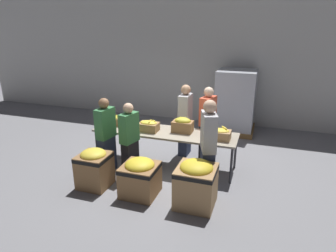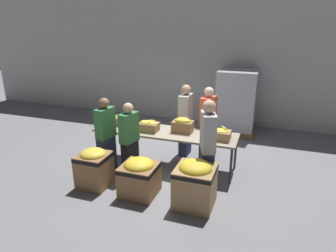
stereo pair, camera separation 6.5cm
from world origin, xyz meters
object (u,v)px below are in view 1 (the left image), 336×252
banana_box_3 (218,134)px  banana_box_0 (117,120)px  sorting_table (165,133)px  volunteer_4 (185,121)px  banana_box_2 (183,125)px  donation_bin_1 (140,176)px  volunteer_2 (207,123)px  donation_bin_2 (196,182)px  volunteer_1 (106,136)px  donation_bin_0 (94,167)px  banana_box_1 (149,126)px  pallet_stack_0 (235,102)px  volunteer_3 (130,140)px  volunteer_0 (208,148)px

banana_box_3 → banana_box_0: bearing=176.2°
sorting_table → volunteer_4: (0.25, 0.71, 0.09)m
banana_box_2 → volunteer_4: size_ratio=0.25×
volunteer_4 → donation_bin_1: volunteer_4 is taller
banana_box_0 → volunteer_2: 2.05m
sorting_table → donation_bin_2: size_ratio=3.73×
volunteer_1 → banana_box_3: bearing=-65.8°
banana_box_2 → volunteer_4: volunteer_4 is taller
volunteer_4 → donation_bin_0: size_ratio=2.21×
banana_box_2 → donation_bin_1: 1.52m
banana_box_1 → sorting_table: bearing=14.2°
sorting_table → volunteer_2: 1.07m
banana_box_1 → volunteer_4: size_ratio=0.24×
volunteer_2 → pallet_stack_0: size_ratio=0.94×
banana_box_3 → volunteer_3: size_ratio=0.32×
banana_box_2 → volunteer_1: size_ratio=0.27×
volunteer_3 → volunteer_0: bearing=-81.0°
donation_bin_0 → donation_bin_1: donation_bin_0 is taller
banana_box_3 → volunteer_1: volunteer_1 is taller
banana_box_2 → donation_bin_1: (-0.39, -1.36, -0.57)m
donation_bin_0 → donation_bin_2: size_ratio=0.92×
banana_box_0 → volunteer_4: bearing=23.7°
volunteer_1 → volunteer_3: (0.53, -0.00, -0.03)m
volunteer_0 → donation_bin_2: bearing=151.4°
banana_box_1 → donation_bin_2: 1.83m
banana_box_0 → volunteer_0: 2.40m
volunteer_2 → donation_bin_1: 2.20m
volunteer_3 → donation_bin_0: size_ratio=2.01×
banana_box_0 → volunteer_0: volunteer_0 is taller
banana_box_1 → pallet_stack_0: bearing=61.8°
banana_box_3 → volunteer_4: (-0.89, 0.78, -0.07)m
banana_box_1 → volunteer_1: 0.91m
volunteer_2 → banana_box_1: bearing=-36.9°
sorting_table → volunteer_0: 1.32m
sorting_table → donation_bin_2: bearing=-51.7°
volunteer_4 → donation_bin_1: 2.04m
donation_bin_0 → donation_bin_2: bearing=-0.0°
donation_bin_1 → donation_bin_2: (1.02, -0.00, 0.07)m
volunteer_3 → donation_bin_1: (0.49, -0.63, -0.39)m
volunteer_1 → donation_bin_2: (2.04, -0.64, -0.35)m
volunteer_0 → donation_bin_0: size_ratio=2.30×
volunteer_2 → pallet_stack_0: 1.98m
sorting_table → banana_box_3: banana_box_3 is taller
donation_bin_1 → pallet_stack_0: (1.19, 3.94, 0.50)m
volunteer_4 → pallet_stack_0: pallet_stack_0 is taller
banana_box_1 → banana_box_3: bearing=0.6°
volunteer_4 → pallet_stack_0: 2.17m
volunteer_2 → donation_bin_1: (-0.79, -2.00, -0.45)m
volunteer_2 → donation_bin_2: bearing=22.4°
volunteer_0 → donation_bin_2: (-0.08, -0.51, -0.43)m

